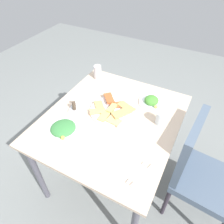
{
  "coord_description": "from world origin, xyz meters",
  "views": [
    {
      "loc": [
        0.93,
        0.49,
        1.77
      ],
      "look_at": [
        -0.03,
        -0.01,
        0.77
      ],
      "focal_mm": 32.88,
      "sensor_mm": 36.0,
      "label": 1
    }
  ],
  "objects_px": {
    "dining_chair": "(198,169)",
    "salad_plate_rice": "(151,101)",
    "pide_platter": "(112,110)",
    "paper_napkin": "(139,174)",
    "salad_plate_greens": "(63,128)",
    "dining_table": "(112,126)",
    "fork": "(136,172)",
    "soda_can": "(98,72)",
    "spoon": "(142,175)",
    "condiment_caddy": "(76,106)",
    "drinking_glass": "(161,118)"
  },
  "relations": [
    {
      "from": "pide_platter",
      "to": "spoon",
      "type": "xyz_separation_m",
      "value": [
        0.39,
        0.39,
        -0.01
      ]
    },
    {
      "from": "dining_table",
      "to": "spoon",
      "type": "height_order",
      "value": "spoon"
    },
    {
      "from": "dining_chair",
      "to": "paper_napkin",
      "type": "relative_size",
      "value": 7.85
    },
    {
      "from": "paper_napkin",
      "to": "fork",
      "type": "xyz_separation_m",
      "value": [
        0.0,
        -0.02,
        0.0
      ]
    },
    {
      "from": "pide_platter",
      "to": "soda_can",
      "type": "height_order",
      "value": "soda_can"
    },
    {
      "from": "dining_chair",
      "to": "drinking_glass",
      "type": "distance_m",
      "value": 0.45
    },
    {
      "from": "salad_plate_greens",
      "to": "paper_napkin",
      "type": "distance_m",
      "value": 0.58
    },
    {
      "from": "dining_table",
      "to": "salad_plate_rice",
      "type": "xyz_separation_m",
      "value": [
        -0.29,
        0.19,
        0.1
      ]
    },
    {
      "from": "spoon",
      "to": "drinking_glass",
      "type": "bearing_deg",
      "value": -157.09
    },
    {
      "from": "salad_plate_rice",
      "to": "fork",
      "type": "distance_m",
      "value": 0.63
    },
    {
      "from": "salad_plate_greens",
      "to": "salad_plate_rice",
      "type": "relative_size",
      "value": 1.22
    },
    {
      "from": "fork",
      "to": "soda_can",
      "type": "bearing_deg",
      "value": -124.25
    },
    {
      "from": "salad_plate_rice",
      "to": "drinking_glass",
      "type": "distance_m",
      "value": 0.22
    },
    {
      "from": "pide_platter",
      "to": "condiment_caddy",
      "type": "distance_m",
      "value": 0.27
    },
    {
      "from": "pide_platter",
      "to": "salad_plate_rice",
      "type": "height_order",
      "value": "salad_plate_rice"
    },
    {
      "from": "pide_platter",
      "to": "salad_plate_rice",
      "type": "relative_size",
      "value": 1.73
    },
    {
      "from": "dining_table",
      "to": "spoon",
      "type": "xyz_separation_m",
      "value": [
        0.33,
        0.36,
        0.09
      ]
    },
    {
      "from": "salad_plate_greens",
      "to": "salad_plate_rice",
      "type": "xyz_separation_m",
      "value": [
        -0.55,
        0.42,
        0.0
      ]
    },
    {
      "from": "dining_table",
      "to": "soda_can",
      "type": "bearing_deg",
      "value": -138.66
    },
    {
      "from": "pide_platter",
      "to": "salad_plate_rice",
      "type": "distance_m",
      "value": 0.32
    },
    {
      "from": "dining_table",
      "to": "dining_chair",
      "type": "distance_m",
      "value": 0.68
    },
    {
      "from": "salad_plate_rice",
      "to": "drinking_glass",
      "type": "bearing_deg",
      "value": 35.94
    },
    {
      "from": "dining_table",
      "to": "fork",
      "type": "bearing_deg",
      "value": 44.89
    },
    {
      "from": "dining_table",
      "to": "paper_napkin",
      "type": "bearing_deg",
      "value": 46.43
    },
    {
      "from": "salad_plate_rice",
      "to": "condiment_caddy",
      "type": "bearing_deg",
      "value": -55.32
    },
    {
      "from": "pide_platter",
      "to": "salad_plate_greens",
      "type": "relative_size",
      "value": 1.42
    },
    {
      "from": "salad_plate_greens",
      "to": "soda_can",
      "type": "xyz_separation_m",
      "value": [
        -0.66,
        -0.12,
        0.04
      ]
    },
    {
      "from": "salad_plate_rice",
      "to": "fork",
      "type": "height_order",
      "value": "salad_plate_rice"
    },
    {
      "from": "salad_plate_rice",
      "to": "fork",
      "type": "xyz_separation_m",
      "value": [
        0.61,
        0.13,
        -0.01
      ]
    },
    {
      "from": "soda_can",
      "to": "drinking_glass",
      "type": "height_order",
      "value": "soda_can"
    },
    {
      "from": "dining_chair",
      "to": "salad_plate_rice",
      "type": "bearing_deg",
      "value": -117.05
    },
    {
      "from": "dining_table",
      "to": "condiment_caddy",
      "type": "height_order",
      "value": "condiment_caddy"
    },
    {
      "from": "dining_chair",
      "to": "soda_can",
      "type": "xyz_separation_m",
      "value": [
        -0.35,
        -1.01,
        0.3
      ]
    },
    {
      "from": "dining_table",
      "to": "condiment_caddy",
      "type": "distance_m",
      "value": 0.31
    },
    {
      "from": "pide_platter",
      "to": "paper_napkin",
      "type": "xyz_separation_m",
      "value": [
        0.39,
        0.38,
        -0.01
      ]
    },
    {
      "from": "soda_can",
      "to": "spoon",
      "type": "bearing_deg",
      "value": 44.48
    },
    {
      "from": "drinking_glass",
      "to": "spoon",
      "type": "relative_size",
      "value": 0.52
    },
    {
      "from": "salad_plate_rice",
      "to": "condiment_caddy",
      "type": "relative_size",
      "value": 1.71
    },
    {
      "from": "dining_chair",
      "to": "spoon",
      "type": "bearing_deg",
      "value": -38.53
    },
    {
      "from": "salad_plate_greens",
      "to": "salad_plate_rice",
      "type": "height_order",
      "value": "salad_plate_rice"
    },
    {
      "from": "fork",
      "to": "dining_table",
      "type": "bearing_deg",
      "value": -122.35
    },
    {
      "from": "dining_table",
      "to": "drinking_glass",
      "type": "relative_size",
      "value": 10.68
    },
    {
      "from": "dining_table",
      "to": "spoon",
      "type": "distance_m",
      "value": 0.5
    },
    {
      "from": "spoon",
      "to": "dining_chair",
      "type": "bearing_deg",
      "value": 159.29
    },
    {
      "from": "pide_platter",
      "to": "soda_can",
      "type": "relative_size",
      "value": 2.72
    },
    {
      "from": "pide_platter",
      "to": "salad_plate_greens",
      "type": "xyz_separation_m",
      "value": [
        0.32,
        -0.2,
        0.01
      ]
    },
    {
      "from": "spoon",
      "to": "pide_platter",
      "type": "bearing_deg",
      "value": -116.93
    },
    {
      "from": "dining_chair",
      "to": "salad_plate_rice",
      "type": "xyz_separation_m",
      "value": [
        -0.24,
        -0.47,
        0.26
      ]
    },
    {
      "from": "spoon",
      "to": "condiment_caddy",
      "type": "distance_m",
      "value": 0.71
    },
    {
      "from": "dining_table",
      "to": "pide_platter",
      "type": "xyz_separation_m",
      "value": [
        -0.06,
        -0.03,
        0.1
      ]
    }
  ]
}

